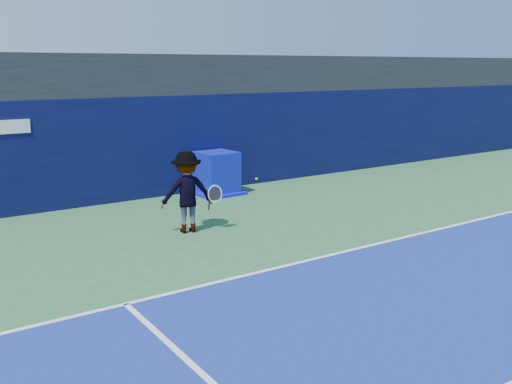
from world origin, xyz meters
The scene contains 7 objects.
ground centered at (0.00, 0.00, 0.00)m, with size 80.00×80.00×0.00m, color #2E6738.
baseline centered at (0.00, 3.00, 0.01)m, with size 24.00×0.10×0.01m, color white.
stadium_band centered at (0.00, 11.50, 3.60)m, with size 36.00×3.00×1.20m, color black.
back_wall_assembly centered at (0.00, 10.50, 1.50)m, with size 36.00×1.03×3.00m.
equipment_cart centered at (0.46, 9.41, 0.60)m, with size 1.42×1.42×1.31m.
tennis_player centered at (-2.18, 6.23, 0.96)m, with size 1.46×1.00×1.93m.
tennis_ball centered at (-0.47, 5.84, 1.16)m, with size 0.06×0.06×0.06m.
Camera 1 is at (-8.12, -5.53, 3.88)m, focal length 40.00 mm.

